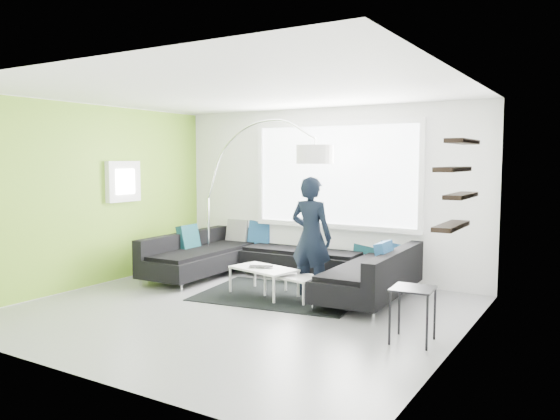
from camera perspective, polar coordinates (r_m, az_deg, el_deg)
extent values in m
plane|color=gray|center=(7.21, -4.44, -10.44)|extent=(5.50, 5.50, 0.00)
cube|color=white|center=(9.10, 4.70, 1.79)|extent=(5.50, 0.04, 2.80)
cube|color=white|center=(5.15, -20.97, -1.19)|extent=(5.50, 0.04, 2.80)
cube|color=white|center=(8.85, -19.15, 1.42)|extent=(0.04, 5.00, 2.80)
cube|color=white|center=(5.81, 18.09, -0.41)|extent=(0.04, 5.00, 2.80)
cube|color=white|center=(6.99, -4.61, 12.24)|extent=(5.50, 5.00, 0.04)
cube|color=#7FB72D|center=(8.84, -19.11, 1.41)|extent=(0.01, 5.00, 2.80)
cube|color=white|center=(8.97, 5.75, 3.64)|extent=(2.96, 0.06, 1.68)
cube|color=white|center=(9.18, -16.02, 2.88)|extent=(0.12, 0.66, 0.66)
cube|color=black|center=(6.20, 18.02, 2.71)|extent=(0.20, 1.24, 0.95)
cube|color=black|center=(8.52, 0.15, -6.55)|extent=(3.97, 2.52, 0.41)
cube|color=black|center=(8.45, 0.15, -4.16)|extent=(3.97, 2.52, 0.31)
cube|color=navy|center=(8.44, 0.15, -3.75)|extent=(3.49, 0.30, 0.43)
cube|color=black|center=(7.97, 0.07, -8.84)|extent=(2.47, 1.95, 0.01)
cube|color=silver|center=(7.84, -0.16, -7.63)|extent=(1.35, 0.97, 0.40)
cube|color=black|center=(6.09, 13.69, -10.61)|extent=(0.46, 0.46, 0.59)
imported|color=black|center=(7.76, 3.26, -2.83)|extent=(0.64, 0.43, 1.72)
imported|color=black|center=(7.85, -2.03, -6.02)|extent=(0.52, 0.49, 0.03)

